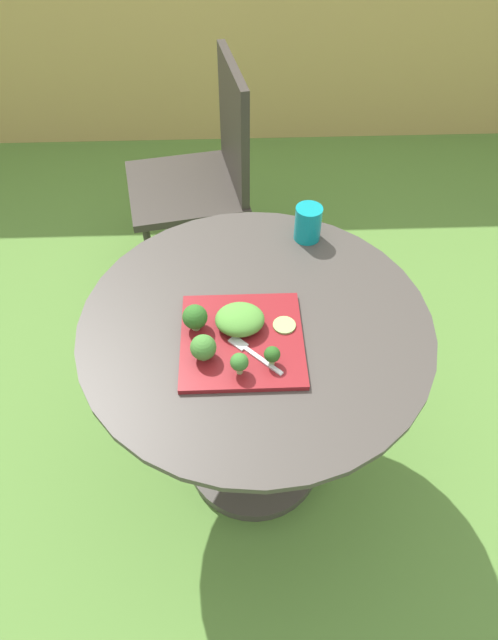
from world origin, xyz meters
name	(u,v)px	position (x,y,z in m)	size (l,w,h in m)	color
ground_plane	(254,458)	(0.00, 0.00, 0.00)	(12.00, 12.00, 0.00)	#568438
patio_table	(255,383)	(0.00, 0.00, 0.44)	(0.86, 0.86, 0.70)	#423D38
patio_chair	(207,165)	(-0.14, 0.97, 0.53)	(0.51, 0.51, 0.90)	#332D28
salad_plate	(242,340)	(-0.04, -0.07, 0.71)	(0.29, 0.29, 0.01)	maroon
drinking_glass	(308,225)	(0.16, 0.31, 0.75)	(0.07, 0.07, 0.10)	#0F8C93
fork	(251,352)	(-0.02, -0.11, 0.72)	(0.12, 0.12, 0.00)	silver
lettuce_mound	(240,319)	(-0.04, -0.03, 0.74)	(0.12, 0.10, 0.05)	#519338
broccoli_floret_0	(272,355)	(0.03, -0.14, 0.75)	(0.04, 0.04, 0.05)	#99B770
broccoli_floret_1	(239,362)	(-0.04, -0.16, 0.75)	(0.04, 0.04, 0.06)	#99B770
broccoli_floret_2	(195,317)	(-0.14, -0.03, 0.75)	(0.06, 0.06, 0.07)	#99B770
broccoli_floret_3	(203,348)	(-0.12, -0.12, 0.75)	(0.06, 0.06, 0.07)	#99B770
cucumber_slice_0	(284,325)	(0.07, -0.03, 0.72)	(0.05, 0.05, 0.01)	#8EB766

